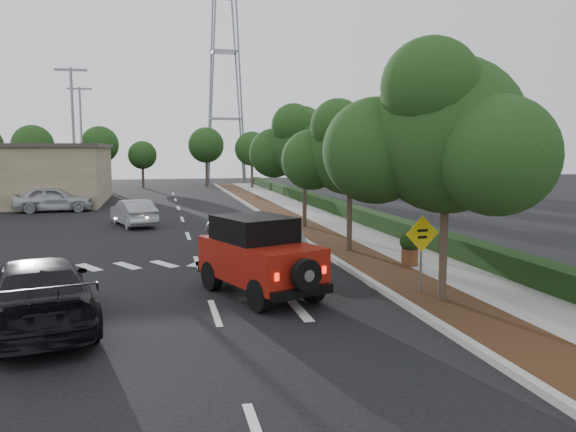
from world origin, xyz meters
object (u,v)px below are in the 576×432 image
object	(u,v)px
silver_suv_ahead	(255,232)
black_suv_oncoming	(39,293)
speed_hump_sign	(422,243)
red_jeep	(256,255)

from	to	relation	value
silver_suv_ahead	black_suv_oncoming	xyz separation A→B (m)	(-6.14, -8.30, 0.09)
speed_hump_sign	black_suv_oncoming	bearing A→B (deg)	177.59
silver_suv_ahead	speed_hump_sign	size ratio (longest dim) A/B	2.38
red_jeep	black_suv_oncoming	xyz separation A→B (m)	(-5.05, -1.71, -0.29)
red_jeep	speed_hump_sign	size ratio (longest dim) A/B	2.09
red_jeep	speed_hump_sign	bearing A→B (deg)	-37.27
red_jeep	silver_suv_ahead	world-z (taller)	red_jeep
red_jeep	silver_suv_ahead	bearing A→B (deg)	59.44
silver_suv_ahead	red_jeep	bearing A→B (deg)	-118.82
black_suv_oncoming	speed_hump_sign	bearing A→B (deg)	169.70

